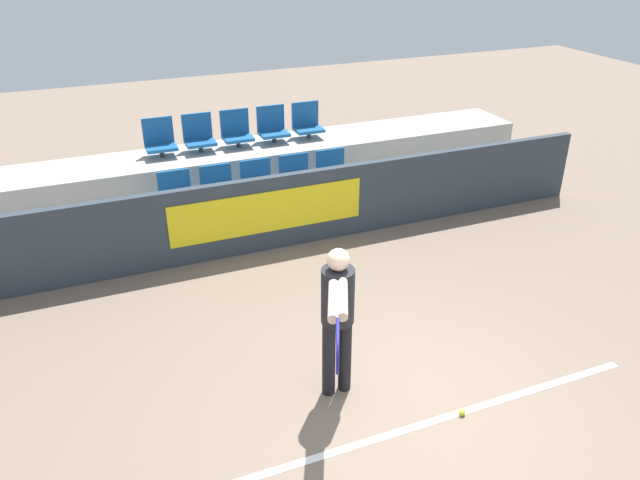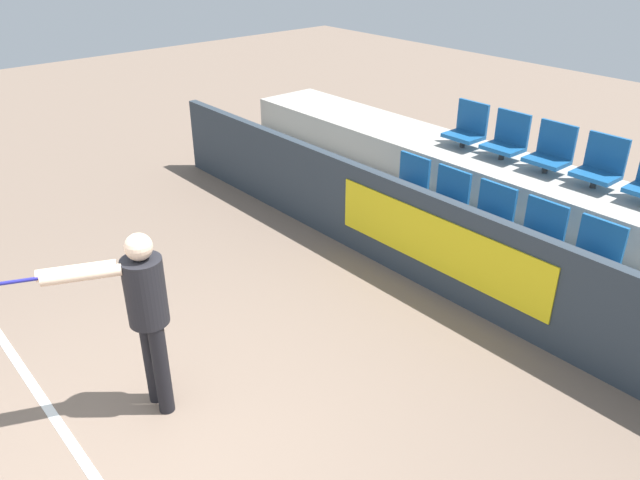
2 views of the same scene
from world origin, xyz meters
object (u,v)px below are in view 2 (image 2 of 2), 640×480
at_px(stadium_chair_2, 491,214).
at_px(tennis_player, 139,307).
at_px(stadium_chair_1, 448,197).
at_px(stadium_chair_3, 539,232).
at_px(stadium_chair_4, 594,254).
at_px(stadium_chair_5, 468,128).
at_px(stadium_chair_7, 551,151).
at_px(stadium_chair_6, 507,139).
at_px(stadium_chair_0, 409,182).
at_px(stadium_chair_8, 600,165).

bearing_deg(stadium_chair_2, tennis_player, -96.20).
bearing_deg(stadium_chair_1, stadium_chair_3, 0.00).
xyz_separation_m(stadium_chair_1, stadium_chair_4, (1.83, 0.00, 0.00)).
xyz_separation_m(stadium_chair_5, tennis_player, (0.79, -5.09, -0.21)).
bearing_deg(stadium_chair_5, stadium_chair_2, -41.66).
bearing_deg(stadium_chair_5, stadium_chair_3, -30.67).
xyz_separation_m(stadium_chair_1, stadium_chair_7, (0.61, 1.09, 0.48)).
xyz_separation_m(stadium_chair_6, stadium_chair_7, (0.61, 0.00, 0.00)).
distance_m(stadium_chair_0, stadium_chair_1, 0.61).
xyz_separation_m(stadium_chair_1, stadium_chair_2, (0.61, 0.00, 0.00)).
height_order(stadium_chair_0, tennis_player, tennis_player).
bearing_deg(stadium_chair_3, stadium_chair_2, 180.00).
relative_size(stadium_chair_1, stadium_chair_7, 1.00).
relative_size(stadium_chair_7, tennis_player, 0.36).
height_order(stadium_chair_1, stadium_chair_7, stadium_chair_7).
distance_m(stadium_chair_0, stadium_chair_8, 2.18).
relative_size(stadium_chair_1, stadium_chair_8, 1.00).
distance_m(stadium_chair_1, stadium_chair_3, 1.22).
distance_m(stadium_chair_6, stadium_chair_7, 0.61).
bearing_deg(stadium_chair_8, stadium_chair_7, 180.00).
height_order(stadium_chair_1, tennis_player, tennis_player).
bearing_deg(stadium_chair_3, stadium_chair_8, 90.00).
xyz_separation_m(stadium_chair_5, stadium_chair_6, (0.61, 0.00, 0.00)).
bearing_deg(stadium_chair_1, stadium_chair_0, 180.00).
bearing_deg(tennis_player, stadium_chair_0, 124.96).
height_order(stadium_chair_7, tennis_player, tennis_player).
relative_size(stadium_chair_3, tennis_player, 0.36).
height_order(stadium_chair_2, stadium_chair_7, stadium_chair_7).
xyz_separation_m(stadium_chair_0, stadium_chair_7, (1.22, 1.09, 0.48)).
distance_m(stadium_chair_0, stadium_chair_7, 1.70).
bearing_deg(stadium_chair_3, stadium_chair_7, 119.34).
height_order(stadium_chair_1, stadium_chair_5, stadium_chair_5).
height_order(stadium_chair_1, stadium_chair_4, same).
bearing_deg(stadium_chair_5, stadium_chair_1, -60.66).
bearing_deg(stadium_chair_2, stadium_chair_4, 0.00).
xyz_separation_m(stadium_chair_7, stadium_chair_8, (0.61, 0.00, 0.00)).
relative_size(stadium_chair_1, stadium_chair_4, 1.00).
relative_size(stadium_chair_4, stadium_chair_5, 1.00).
relative_size(stadium_chair_4, tennis_player, 0.36).
distance_m(stadium_chair_1, stadium_chair_7, 1.34).
height_order(stadium_chair_0, stadium_chair_1, same).
relative_size(stadium_chair_0, stadium_chair_3, 1.00).
relative_size(stadium_chair_1, stadium_chair_5, 1.00).
distance_m(stadium_chair_0, stadium_chair_5, 1.19).
relative_size(stadium_chair_6, stadium_chair_7, 1.00).
bearing_deg(tennis_player, stadium_chair_5, 122.62).
distance_m(stadium_chair_0, stadium_chair_4, 2.44).
relative_size(stadium_chair_2, stadium_chair_5, 1.00).
xyz_separation_m(stadium_chair_0, stadium_chair_8, (1.83, 1.09, 0.48)).
bearing_deg(stadium_chair_7, stadium_chair_8, 0.00).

